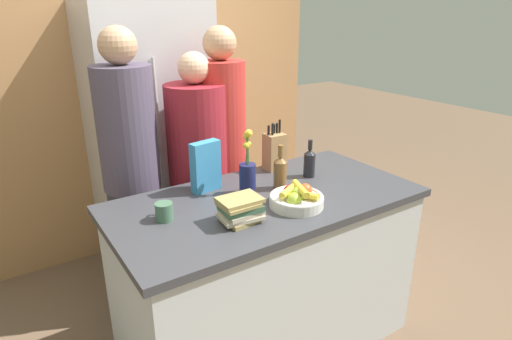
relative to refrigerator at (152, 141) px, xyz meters
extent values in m
plane|color=brown|center=(0.16, -1.23, -0.96)|extent=(14.00, 14.00, 0.00)
cube|color=silver|center=(0.16, -1.23, -0.51)|extent=(1.57, 0.79, 0.89)
cube|color=#38383D|center=(0.16, -1.23, -0.05)|extent=(1.63, 0.82, 0.04)
cube|color=#AD7A4C|center=(0.16, 0.36, 0.34)|extent=(2.83, 0.12, 2.60)
cube|color=#B7B7BC|center=(0.00, 0.00, 0.00)|extent=(0.80, 0.60, 1.91)
cylinder|color=#B7B7BC|center=(-0.06, -0.31, 0.10)|extent=(0.02, 0.02, 1.05)
cylinder|color=silver|center=(0.22, -1.40, 0.00)|extent=(0.27, 0.27, 0.05)
torus|color=silver|center=(0.22, -1.40, 0.02)|extent=(0.27, 0.27, 0.02)
sphere|color=#99B233|center=(0.18, -1.43, 0.03)|extent=(0.08, 0.08, 0.08)
sphere|color=#C64C23|center=(0.29, -1.39, 0.04)|extent=(0.07, 0.07, 0.07)
sphere|color=red|center=(0.23, -1.34, 0.03)|extent=(0.07, 0.07, 0.07)
sphere|color=#99B233|center=(0.23, -1.41, 0.04)|extent=(0.08, 0.08, 0.08)
cylinder|color=yellow|center=(0.24, -1.43, 0.05)|extent=(0.10, 0.17, 0.03)
cylinder|color=yellow|center=(0.20, -1.37, 0.06)|extent=(0.17, 0.11, 0.03)
cylinder|color=yellow|center=(0.24, -1.41, 0.07)|extent=(0.09, 0.18, 0.03)
cube|color=#A87A4C|center=(0.44, -0.91, 0.08)|extent=(0.12, 0.10, 0.22)
cylinder|color=black|center=(0.40, -0.90, 0.22)|extent=(0.01, 0.01, 0.07)
cylinder|color=black|center=(0.42, -0.92, 0.23)|extent=(0.01, 0.01, 0.08)
cylinder|color=black|center=(0.43, -0.90, 0.22)|extent=(0.01, 0.01, 0.08)
cylinder|color=black|center=(0.45, -0.89, 0.22)|extent=(0.01, 0.01, 0.07)
cylinder|color=black|center=(0.47, -0.90, 0.22)|extent=(0.01, 0.01, 0.07)
cylinder|color=black|center=(0.48, -0.90, 0.23)|extent=(0.01, 0.01, 0.09)
cylinder|color=#191E4C|center=(0.11, -1.13, 0.06)|extent=(0.09, 0.09, 0.17)
cylinder|color=#477538|center=(0.11, -1.13, 0.19)|extent=(0.01, 0.01, 0.11)
sphere|color=gold|center=(0.11, -1.13, 0.25)|extent=(0.03, 0.03, 0.03)
cylinder|color=#477538|center=(0.11, -1.12, 0.21)|extent=(0.02, 0.01, 0.15)
sphere|color=gold|center=(0.11, -1.12, 0.29)|extent=(0.04, 0.04, 0.04)
cylinder|color=#477538|center=(0.10, -1.13, 0.19)|extent=(0.01, 0.01, 0.10)
sphere|color=gold|center=(0.10, -1.13, 0.24)|extent=(0.04, 0.04, 0.04)
cylinder|color=#477538|center=(0.10, -1.14, 0.22)|extent=(0.01, 0.01, 0.17)
sphere|color=gold|center=(0.10, -1.14, 0.31)|extent=(0.03, 0.03, 0.03)
cylinder|color=#477538|center=(0.11, -1.14, 0.22)|extent=(0.02, 0.01, 0.17)
sphere|color=gold|center=(0.11, -1.14, 0.31)|extent=(0.04, 0.04, 0.04)
cube|color=teal|center=(-0.06, -0.97, 0.11)|extent=(0.17, 0.09, 0.27)
cylinder|color=#42664C|center=(-0.38, -1.18, 0.02)|extent=(0.08, 0.08, 0.09)
torus|color=#42664C|center=(-0.39, -1.13, 0.02)|extent=(0.01, 0.06, 0.06)
cube|color=#99844C|center=(-0.10, -1.39, -0.02)|extent=(0.16, 0.15, 0.02)
cube|color=#B7A88E|center=(-0.10, -1.39, 0.00)|extent=(0.21, 0.16, 0.02)
cube|color=#B7A88E|center=(-0.09, -1.39, 0.02)|extent=(0.18, 0.14, 0.02)
cube|color=#3D6047|center=(-0.09, -1.39, 0.04)|extent=(0.20, 0.15, 0.03)
cube|color=#99844C|center=(-0.11, -1.39, 0.07)|extent=(0.17, 0.15, 0.02)
cube|color=#99844C|center=(-0.10, -1.38, 0.08)|extent=(0.20, 0.15, 0.02)
cylinder|color=brown|center=(0.29, -1.17, 0.05)|extent=(0.07, 0.07, 0.15)
cone|color=brown|center=(0.29, -1.17, 0.14)|extent=(0.07, 0.07, 0.03)
cylinder|color=brown|center=(0.29, -1.17, 0.19)|extent=(0.03, 0.03, 0.06)
cylinder|color=black|center=(0.54, -1.12, 0.04)|extent=(0.07, 0.07, 0.14)
cone|color=black|center=(0.54, -1.12, 0.13)|extent=(0.07, 0.07, 0.03)
cylinder|color=black|center=(0.54, -1.12, 0.17)|extent=(0.03, 0.03, 0.06)
cube|color=#383842|center=(-0.33, -0.54, -0.53)|extent=(0.30, 0.25, 0.86)
cylinder|color=#4C4256|center=(-0.33, -0.54, 0.26)|extent=(0.33, 0.33, 0.71)
sphere|color=tan|center=(-0.33, -0.54, 0.72)|extent=(0.21, 0.21, 0.21)
cube|color=#383842|center=(0.09, -0.58, -0.56)|extent=(0.35, 0.29, 0.78)
cylinder|color=maroon|center=(0.09, -0.58, 0.15)|extent=(0.38, 0.38, 0.65)
sphere|color=#DBAD89|center=(0.09, -0.58, 0.58)|extent=(0.19, 0.19, 0.19)
cube|color=#383842|center=(0.27, -0.56, -0.53)|extent=(0.28, 0.24, 0.85)
cylinder|color=red|center=(0.27, -0.56, 0.25)|extent=(0.31, 0.31, 0.71)
sphere|color=tan|center=(0.27, -0.56, 0.71)|extent=(0.21, 0.21, 0.21)
camera|label=1|loc=(-1.01, -2.91, 0.90)|focal=30.00mm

